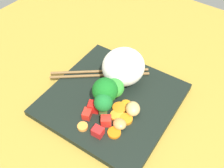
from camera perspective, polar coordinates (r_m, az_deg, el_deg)
The scene contains 19 objects.
ground_plane at distance 62.50cm, azimuth -0.03°, elevation -4.37°, with size 110.00×110.00×2.00cm, color #A3822F.
square_plate at distance 61.14cm, azimuth -0.03°, elevation -3.34°, with size 28.27×28.27×1.51cm, color black.
rice_mound at distance 61.31cm, azimuth 2.51°, elevation 3.81°, with size 9.82×10.30×8.79cm, color white.
broccoli_floret_0 at distance 57.96cm, azimuth 0.80°, elevation -0.69°, with size 4.37×4.37×5.93cm.
broccoli_floret_1 at distance 54.50cm, azimuth -1.93°, elevation -4.29°, with size 3.96×3.96×6.24cm.
broccoli_floret_2 at distance 55.97cm, azimuth -1.64°, elevation -1.44°, with size 5.67×5.67×7.51cm.
carrot_slice_0 at distance 59.02cm, azimuth 3.19°, elevation -4.33°, with size 2.21×2.21×0.62cm, color orange.
carrot_slice_1 at distance 54.48cm, azimuth 0.48°, elevation -10.64°, with size 2.78×2.78×0.62cm, color orange.
carrot_slice_2 at distance 55.43cm, azimuth -6.18°, elevation -9.46°, with size 2.23×2.23×0.73cm, color orange.
carrot_slice_3 at distance 58.12cm, azimuth 1.64°, elevation -5.30°, with size 3.19×3.19×0.70cm, color orange.
carrot_slice_4 at distance 56.36cm, azimuth 3.12°, elevation -7.71°, with size 2.80×2.80×0.78cm, color orange.
carrot_slice_5 at distance 56.91cm, azimuth 1.10°, elevation -6.90°, with size 2.97×2.97×0.70cm, color orange.
pepper_chunk_0 at distance 57.48cm, azimuth -4.03°, elevation -5.00°, with size 2.42×2.09×2.26cm, color red.
pepper_chunk_1 at distance 55.17cm, azimuth -1.31°, elevation -8.10°, with size 2.20×1.87×2.18cm, color red.
pepper_chunk_2 at distance 56.72cm, azimuth -5.46°, elevation -6.55°, with size 2.34×1.74×1.77cm, color red.
pepper_chunk_3 at distance 53.90cm, azimuth -3.12°, elevation -10.39°, with size 2.22×1.89×1.97cm, color red.
chicken_piece_0 at distance 54.99cm, azimuth 1.68°, elevation -8.74°, with size 2.98×2.67×1.78cm, color tan.
chicken_piece_1 at distance 56.97cm, azimuth 4.60°, elevation -5.43°, with size 3.65×3.15×2.61cm, color tan.
chopstick_pair at distance 65.46cm, azimuth -2.69°, elevation 2.35°, with size 20.51×17.32×0.71cm.
Camera 1 is at (-23.01, 31.47, 47.86)cm, focal length 41.70 mm.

